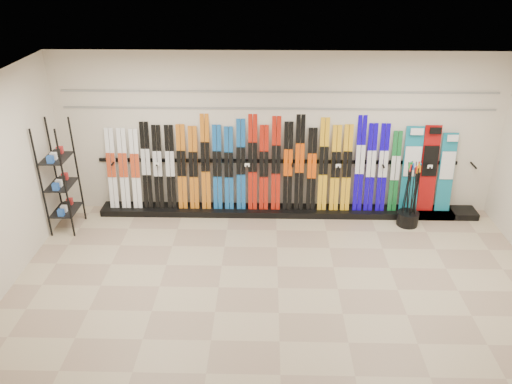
{
  "coord_description": "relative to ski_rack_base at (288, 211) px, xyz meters",
  "views": [
    {
      "loc": [
        -0.19,
        -6.0,
        4.62
      ],
      "look_at": [
        -0.35,
        1.0,
        1.1
      ],
      "focal_mm": 35.0,
      "sensor_mm": 36.0,
      "label": 1
    }
  ],
  "objects": [
    {
      "name": "ski_rack_base",
      "position": [
        0.0,
        0.0,
        0.0
      ],
      "size": [
        8.0,
        0.4,
        0.12
      ],
      "primitive_type": "cube",
      "color": "black",
      "rests_on": "floor"
    },
    {
      "name": "skis",
      "position": [
        -0.65,
        0.08,
        0.87
      ],
      "size": [
        5.38,
        0.3,
        1.81
      ],
      "color": "white",
      "rests_on": "ski_rack_base"
    },
    {
      "name": "back_wall",
      "position": [
        -0.22,
        0.22,
        1.44
      ],
      "size": [
        8.0,
        0.0,
        8.0
      ],
      "primitive_type": "plane",
      "rotation": [
        1.57,
        0.0,
        0.0
      ],
      "color": "beige",
      "rests_on": "floor"
    },
    {
      "name": "snowboards",
      "position": [
        2.52,
        0.08,
        0.84
      ],
      "size": [
        0.94,
        0.25,
        1.6
      ],
      "color": "#14728C",
      "rests_on": "ski_rack_base"
    },
    {
      "name": "ceiling",
      "position": [
        -0.22,
        -2.28,
        2.94
      ],
      "size": [
        8.0,
        8.0,
        0.0
      ],
      "primitive_type": "plane",
      "rotation": [
        3.14,
        0.0,
        0.0
      ],
      "color": "silver",
      "rests_on": "back_wall"
    },
    {
      "name": "pole_bin",
      "position": [
        2.16,
        -0.35,
        0.07
      ],
      "size": [
        0.38,
        0.38,
        0.25
      ],
      "primitive_type": "cylinder",
      "color": "black",
      "rests_on": "floor"
    },
    {
      "name": "floor",
      "position": [
        -0.22,
        -2.28,
        -0.06
      ],
      "size": [
        8.0,
        8.0,
        0.0
      ],
      "primitive_type": "plane",
      "color": "#A0856E",
      "rests_on": "ground"
    },
    {
      "name": "slatwall_rail_1",
      "position": [
        -0.22,
        0.2,
        2.24
      ],
      "size": [
        7.6,
        0.02,
        0.03
      ],
      "primitive_type": "cube",
      "color": "gray",
      "rests_on": "back_wall"
    },
    {
      "name": "ski_poles",
      "position": [
        2.16,
        -0.34,
        0.55
      ],
      "size": [
        0.29,
        0.32,
        1.18
      ],
      "color": "black",
      "rests_on": "pole_bin"
    },
    {
      "name": "slatwall_rail_0",
      "position": [
        -0.22,
        0.2,
        1.94
      ],
      "size": [
        7.6,
        0.02,
        0.03
      ],
      "primitive_type": "cube",
      "color": "gray",
      "rests_on": "back_wall"
    },
    {
      "name": "accessory_rack",
      "position": [
        -3.97,
        -0.58,
        0.93
      ],
      "size": [
        0.4,
        0.6,
        1.98
      ],
      "primitive_type": "cube",
      "color": "black",
      "rests_on": "floor"
    }
  ]
}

